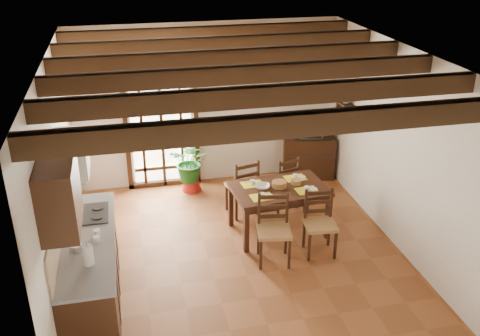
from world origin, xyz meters
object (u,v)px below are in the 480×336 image
object	(u,v)px
chair_near_left	(274,242)
potted_plant	(191,160)
dining_table	(279,193)
crt_tv	(311,127)
chair_far_right	(282,191)
sideboard	(309,156)
pendant_lamp	(280,96)
chair_far_left	(242,196)
chair_near_right	(319,235)
kitchen_counter	(91,270)

from	to	relation	value
chair_near_left	potted_plant	xyz separation A→B (m)	(-0.79, 2.36, 0.27)
dining_table	crt_tv	xyz separation A→B (m)	(1.09, 1.73, 0.32)
dining_table	chair_far_right	size ratio (longest dim) A/B	1.57
sideboard	potted_plant	xyz separation A→B (m)	(-2.16, -0.10, 0.18)
chair_far_right	sideboard	world-z (taller)	chair_far_right
dining_table	pendant_lamp	distance (m)	1.44
potted_plant	pendant_lamp	size ratio (longest dim) A/B	2.21
sideboard	potted_plant	bearing A→B (deg)	-162.43
crt_tv	pendant_lamp	bearing A→B (deg)	-110.94
pendant_lamp	potted_plant	bearing A→B (deg)	124.95
chair_far_left	chair_far_right	xyz separation A→B (m)	(0.68, 0.06, -0.01)
chair_near_right	dining_table	bearing A→B (deg)	127.52
chair_far_right	crt_tv	xyz separation A→B (m)	(0.80, 1.01, 0.68)
sideboard	crt_tv	bearing A→B (deg)	-75.15
crt_tv	kitchen_counter	bearing A→B (deg)	-130.32
kitchen_counter	chair_near_right	distance (m)	3.09
dining_table	crt_tv	distance (m)	2.07
chair_near_right	crt_tv	world-z (taller)	crt_tv
dining_table	sideboard	size ratio (longest dim) A/B	1.57
dining_table	potted_plant	world-z (taller)	potted_plant
kitchen_counter	chair_near_left	size ratio (longest dim) A/B	2.34
sideboard	crt_tv	world-z (taller)	crt_tv
kitchen_counter	chair_far_right	xyz separation A→B (m)	(2.94, 1.81, -0.19)
dining_table	chair_far_left	bearing A→B (deg)	115.93
chair_far_left	potted_plant	world-z (taller)	potted_plant
kitchen_counter	pendant_lamp	distance (m)	3.32
sideboard	potted_plant	distance (m)	2.17
kitchen_counter	chair_near_left	distance (m)	2.41
kitchen_counter	crt_tv	xyz separation A→B (m)	(3.74, 2.82, 0.49)
kitchen_counter	sideboard	distance (m)	4.69
chair_near_left	chair_near_right	size ratio (longest dim) A/B	1.05
chair_near_left	chair_far_left	size ratio (longest dim) A/B	1.02
potted_plant	kitchen_counter	bearing A→B (deg)	-120.21
kitchen_counter	sideboard	bearing A→B (deg)	37.04
pendant_lamp	chair_near_right	bearing A→B (deg)	-62.51
potted_plant	chair_far_left	bearing A→B (deg)	-54.97
chair_far_right	crt_tv	bearing A→B (deg)	-144.91
chair_near_left	pendant_lamp	world-z (taller)	pendant_lamp
chair_far_right	crt_tv	distance (m)	1.45
chair_near_left	chair_far_right	size ratio (longest dim) A/B	1.06
chair_far_right	potted_plant	world-z (taller)	potted_plant
chair_near_left	sideboard	distance (m)	2.81
chair_near_left	pendant_lamp	distance (m)	1.98
chair_near_left	chair_far_right	bearing A→B (deg)	78.50
chair_near_left	chair_far_right	distance (m)	1.55
chair_far_left	potted_plant	bearing A→B (deg)	-68.24
sideboard	kitchen_counter	bearing A→B (deg)	-128.10
chair_far_left	chair_far_right	distance (m)	0.68
pendant_lamp	kitchen_counter	bearing A→B (deg)	-155.92
chair_far_left	pendant_lamp	distance (m)	1.91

